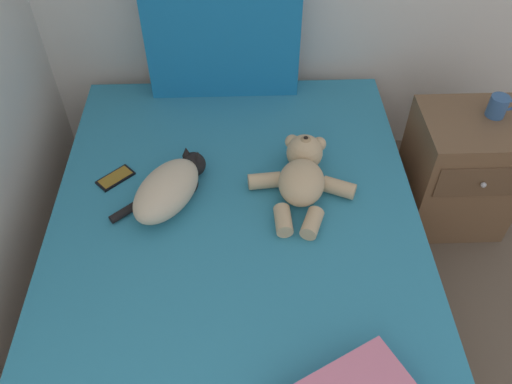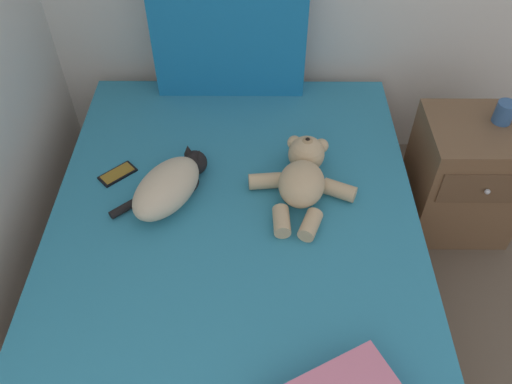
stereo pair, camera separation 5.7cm
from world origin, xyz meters
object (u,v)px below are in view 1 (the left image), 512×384
at_px(patterned_cushion, 223,40).
at_px(teddy_bear, 302,175).
at_px(cat, 169,188).
at_px(nightstand, 459,171).
at_px(cell_phone, 115,178).
at_px(bed, 237,278).
at_px(mug, 498,106).

bearing_deg(patterned_cushion, teddy_bear, -65.68).
xyz_separation_m(cat, nightstand, (1.29, 0.33, -0.27)).
distance_m(cell_phone, nightstand, 1.55).
height_order(cat, nightstand, cat).
bearing_deg(teddy_bear, cat, -173.65).
distance_m(patterned_cushion, cat, 0.79).
xyz_separation_m(bed, mug, (1.13, 0.57, 0.39)).
relative_size(teddy_bear, cell_phone, 3.13).
bearing_deg(bed, nightstand, 26.86).
height_order(bed, cell_phone, cell_phone).
xyz_separation_m(bed, teddy_bear, (0.26, 0.25, 0.32)).
bearing_deg(cell_phone, patterned_cushion, 53.90).
bearing_deg(mug, bed, -153.24).
xyz_separation_m(cell_phone, nightstand, (1.53, 0.20, -0.21)).
distance_m(patterned_cushion, teddy_bear, 0.77).
bearing_deg(nightstand, mug, 25.55).
relative_size(bed, teddy_bear, 4.15).
relative_size(teddy_bear, nightstand, 0.84).
relative_size(bed, cell_phone, 13.00).
bearing_deg(teddy_bear, mug, 19.96).
distance_m(patterned_cushion, cell_phone, 0.79).
height_order(bed, cat, cat).
bearing_deg(cell_phone, teddy_bear, -5.46).
distance_m(bed, cell_phone, 0.64).
height_order(bed, mug, mug).
bearing_deg(patterned_cushion, cat, -105.71).
xyz_separation_m(cat, teddy_bear, (0.51, 0.06, -0.00)).
height_order(teddy_bear, mug, mug).
xyz_separation_m(patterned_cushion, cell_phone, (-0.44, -0.61, -0.26)).
distance_m(patterned_cushion, mug, 1.23).
bearing_deg(bed, patterned_cushion, 92.54).
height_order(cat, mug, mug).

